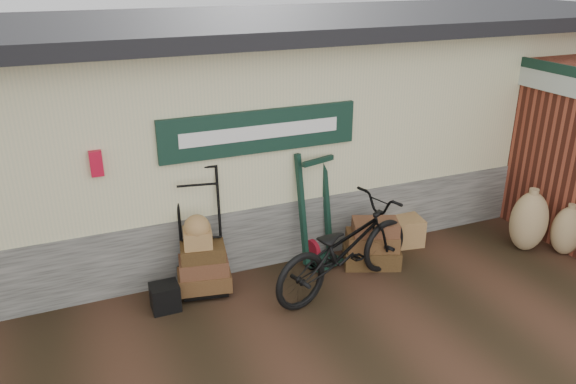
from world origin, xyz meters
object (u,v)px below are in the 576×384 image
object	(u,v)px
green_barrow	(317,209)
wicker_hamper	(400,231)
porter_trolley	(201,230)
black_trunk	(165,297)
suitcase_stack	(372,242)
bicycle	(345,243)

from	to	relation	value
green_barrow	wicker_hamper	xyz separation A→B (m)	(1.37, -0.03, -0.59)
porter_trolley	black_trunk	size ratio (longest dim) A/B	4.80
suitcase_stack	black_trunk	world-z (taller)	suitcase_stack
bicycle	wicker_hamper	bearing A→B (deg)	-77.04
suitcase_stack	bicycle	world-z (taller)	bicycle
porter_trolley	black_trunk	world-z (taller)	porter_trolley
bicycle	green_barrow	bearing A→B (deg)	-14.75
green_barrow	porter_trolley	bearing A→B (deg)	164.54
black_trunk	suitcase_stack	bearing A→B (deg)	-0.22
green_barrow	wicker_hamper	size ratio (longest dim) A/B	2.50
porter_trolley	wicker_hamper	world-z (taller)	porter_trolley
porter_trolley	wicker_hamper	size ratio (longest dim) A/B	2.53
porter_trolley	green_barrow	xyz separation A→B (m)	(1.63, 0.02, -0.01)
porter_trolley	black_trunk	distance (m)	0.93
wicker_hamper	bicycle	world-z (taller)	bicycle
suitcase_stack	wicker_hamper	size ratio (longest dim) A/B	1.20
wicker_hamper	suitcase_stack	bearing A→B (deg)	-153.18
green_barrow	bicycle	bearing A→B (deg)	-104.79
suitcase_stack	bicycle	bearing A→B (deg)	-148.93
wicker_hamper	bicycle	bearing A→B (deg)	-151.08
green_barrow	black_trunk	world-z (taller)	green_barrow
green_barrow	bicycle	size ratio (longest dim) A/B	0.72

